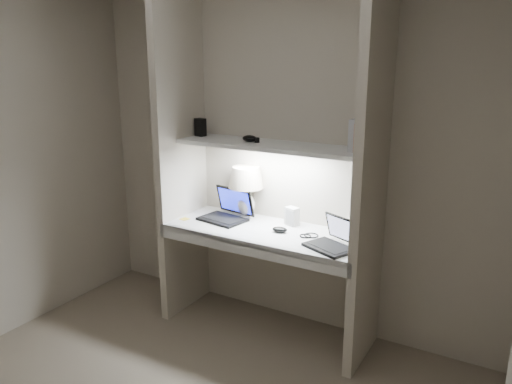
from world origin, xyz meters
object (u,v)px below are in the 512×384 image
Objects in this scene: laptop_netbook at (334,241)px; speaker at (292,216)px; table_lamp at (246,183)px; laptop_main at (227,212)px; book_row at (366,137)px.

speaker is at bearing 172.48° from laptop_netbook.
speaker is (0.39, -0.00, -0.20)m from table_lamp.
laptop_main reaches higher than speaker.
laptop_main is at bearing -147.17° from speaker.
book_row is (0.92, -0.07, 0.43)m from table_lamp.
book_row reaches higher than laptop_main.
laptop_netbook is 0.68m from book_row.
laptop_main is (-0.10, -0.12, -0.21)m from table_lamp.
table_lamp is 0.88m from laptop_netbook.
table_lamp is 1.91× the size of book_row.
laptop_netbook is (0.91, -0.15, -0.01)m from laptop_main.
laptop_netbook reaches higher than speaker.
table_lamp is at bearing -174.06° from laptop_netbook.
table_lamp reaches higher than laptop_main.
table_lamp is 1.01m from book_row.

